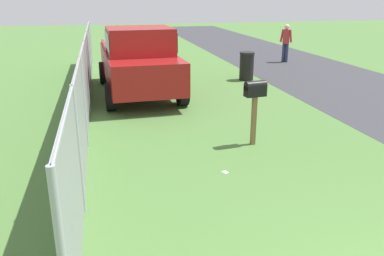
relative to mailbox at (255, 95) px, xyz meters
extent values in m
cube|color=brown|center=(0.00, 0.00, -0.55)|extent=(0.09, 0.09, 1.04)
cube|color=black|center=(0.00, 0.00, 0.08)|extent=(0.26, 0.46, 0.22)
cylinder|color=black|center=(0.00, 0.00, 0.19)|extent=(0.26, 0.46, 0.20)
cube|color=red|center=(0.11, 0.00, 0.14)|extent=(0.02, 0.04, 0.18)
cube|color=maroon|center=(5.04, 1.89, -0.19)|extent=(5.38, 2.18, 0.90)
cube|color=maroon|center=(4.41, 1.87, 0.64)|extent=(1.87, 1.89, 0.76)
cube|color=black|center=(4.41, 1.87, 0.64)|extent=(1.82, 1.93, 0.53)
cube|color=maroon|center=(6.25, 1.02, 0.32)|extent=(2.76, 0.18, 0.12)
cube|color=maroon|center=(6.18, 2.85, 0.32)|extent=(2.76, 0.18, 0.12)
cylinder|color=black|center=(3.33, 0.83, -0.69)|extent=(0.77, 0.29, 0.76)
cylinder|color=black|center=(3.26, 2.82, -0.69)|extent=(0.77, 0.29, 0.76)
cylinder|color=black|center=(6.83, 0.96, -0.69)|extent=(0.77, 0.29, 0.76)
cylinder|color=black|center=(6.76, 2.95, -0.69)|extent=(0.77, 0.29, 0.76)
cylinder|color=black|center=(6.23, -2.15, -0.61)|extent=(0.51, 0.51, 0.93)
cylinder|color=black|center=(6.23, -2.15, -0.10)|extent=(0.53, 0.53, 0.08)
cylinder|color=#2D3351|center=(9.64, -5.20, -0.65)|extent=(0.14, 0.14, 0.84)
cylinder|color=#2D3351|center=(9.56, -5.31, -0.65)|extent=(0.14, 0.14, 0.84)
cylinder|color=#B23333|center=(9.60, -5.26, 0.08)|extent=(0.30, 0.30, 0.63)
sphere|color=beige|center=(9.60, -5.26, 0.51)|extent=(0.23, 0.23, 0.23)
cylinder|color=#B23333|center=(9.72, -5.10, 0.11)|extent=(0.09, 0.17, 0.57)
cylinder|color=#B23333|center=(9.47, -5.41, 0.11)|extent=(0.09, 0.17, 0.57)
cylinder|color=#9EA3A8|center=(-2.02, 3.39, -0.13)|extent=(0.07, 0.07, 1.88)
cylinder|color=#9EA3A8|center=(0.63, 3.39, -0.13)|extent=(0.07, 0.07, 1.88)
cylinder|color=#9EA3A8|center=(3.28, 3.39, -0.13)|extent=(0.07, 0.07, 1.88)
cylinder|color=#9EA3A8|center=(5.92, 3.39, -0.13)|extent=(0.07, 0.07, 1.88)
cylinder|color=#9EA3A8|center=(8.57, 3.39, -0.13)|extent=(0.07, 0.07, 1.88)
cylinder|color=#9EA3A8|center=(11.22, 3.39, -0.13)|extent=(0.07, 0.07, 1.88)
cube|color=#9EA3A8|center=(3.28, 3.39, 0.78)|extent=(15.88, 0.04, 0.04)
cube|color=gray|center=(3.28, 3.39, -0.13)|extent=(15.88, 0.01, 1.88)
cube|color=silver|center=(-1.21, 0.98, -1.07)|extent=(0.14, 0.12, 0.01)
camera|label=1|loc=(-7.37, 2.99, 1.95)|focal=37.27mm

